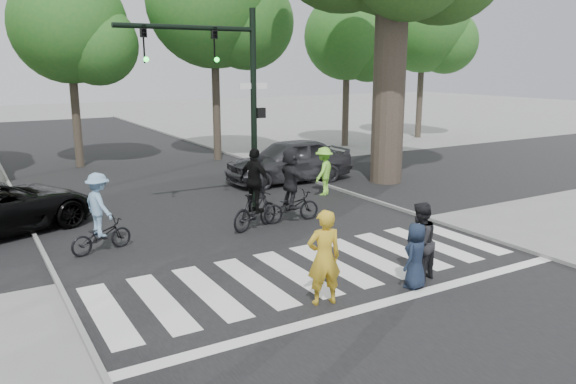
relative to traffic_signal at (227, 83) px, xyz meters
name	(u,v)px	position (x,y,z in m)	size (l,w,h in m)	color
ground	(341,284)	(-0.35, -6.20, -3.90)	(120.00, 120.00, 0.00)	gray
road_stem	(237,225)	(-0.35, -1.20, -3.90)	(10.00, 70.00, 0.01)	black
road_cross	(197,203)	(-0.35, 1.80, -3.89)	(70.00, 10.00, 0.01)	black
curb_left	(43,254)	(-5.40, -1.20, -3.85)	(0.10, 70.00, 0.10)	gray
curb_right	(377,202)	(4.70, -1.20, -3.85)	(0.10, 70.00, 0.10)	gray
crosswalk	(323,274)	(-0.35, -5.54, -3.89)	(10.00, 3.85, 0.01)	silver
traffic_signal	(227,83)	(0.00, 0.00, 0.00)	(4.45, 0.29, 6.00)	black
bg_tree_2	(76,31)	(-2.11, 10.42, 1.88)	(5.04, 4.80, 8.40)	brown
bg_tree_3	(222,6)	(3.95, 9.07, 3.04)	(6.30, 6.00, 10.20)	brown
bg_tree_4	(353,41)	(11.88, 9.93, 1.73)	(4.83, 4.60, 8.15)	brown
bg_tree_5	(429,30)	(17.92, 10.50, 2.46)	(5.67, 5.40, 9.30)	brown
pedestrian_woman	(324,258)	(-1.21, -6.82, -2.98)	(0.67, 0.44, 1.84)	gold
pedestrian_child	(416,256)	(0.82, -7.11, -3.22)	(0.66, 0.43, 1.36)	#182336
pedestrian_adult	(419,242)	(1.14, -6.87, -3.05)	(0.82, 0.64, 1.69)	black
cyclist_left	(100,218)	(-4.14, -1.61, -3.06)	(1.62, 1.11, 1.94)	black
cyclist_mid	(255,196)	(-0.05, -1.76, -2.98)	(1.77, 1.13, 2.24)	black
cyclist_right	(291,189)	(1.15, -1.66, -2.93)	(1.76, 1.64, 2.17)	black
car_grey	(289,160)	(3.95, 3.19, -3.06)	(1.98, 4.92, 1.68)	#39393E
bystander_hivis	(324,171)	(3.87, 0.69, -3.07)	(1.08, 0.62, 1.67)	#88E940
bystander_dark	(258,177)	(1.59, 1.19, -3.13)	(0.56, 0.37, 1.54)	black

